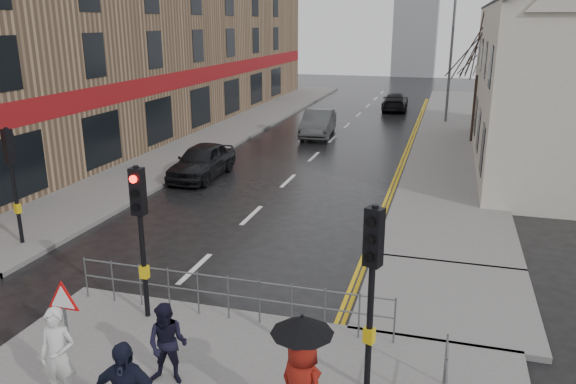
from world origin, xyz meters
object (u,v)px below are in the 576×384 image
Objects in this scene: pedestrian_with_umbrella at (302,371)px; car_parked at (202,161)px; pedestrian_b at (168,344)px; car_mid at (318,123)px; pedestrian_a at (58,356)px.

car_parked is at bearing 119.92° from pedestrian_with_umbrella.
pedestrian_b is 0.74× the size of pedestrian_with_umbrella.
pedestrian_with_umbrella is at bearing -82.01° from car_mid.
pedestrian_a is 0.38× the size of car_mid.
car_mid is (2.63, 10.12, 0.03)m from car_parked.
pedestrian_b is 0.36× the size of car_parked.
pedestrian_a is 4.13m from pedestrian_with_umbrella.
pedestrian_with_umbrella reaches higher than pedestrian_b.
car_parked is at bearing -109.18° from car_mid.
pedestrian_b is 2.70m from pedestrian_with_umbrella.
car_parked is 10.46m from car_mid.
car_mid is at bearing 102.61° from pedestrian_with_umbrella.
pedestrian_a is 0.41× the size of car_parked.
car_parked is at bearing 96.65° from pedestrian_a.
pedestrian_b is at bearing -87.86° from car_mid.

